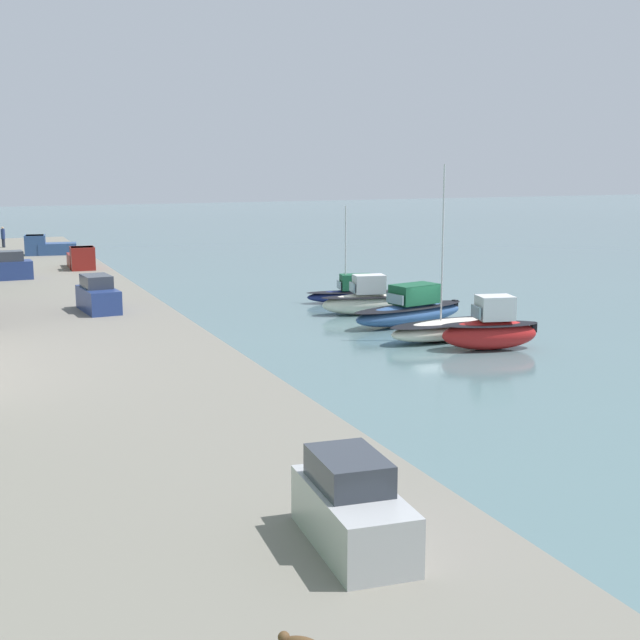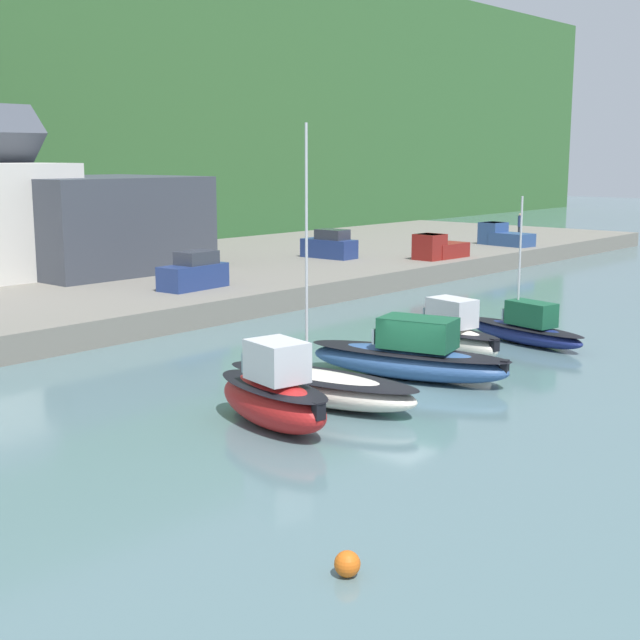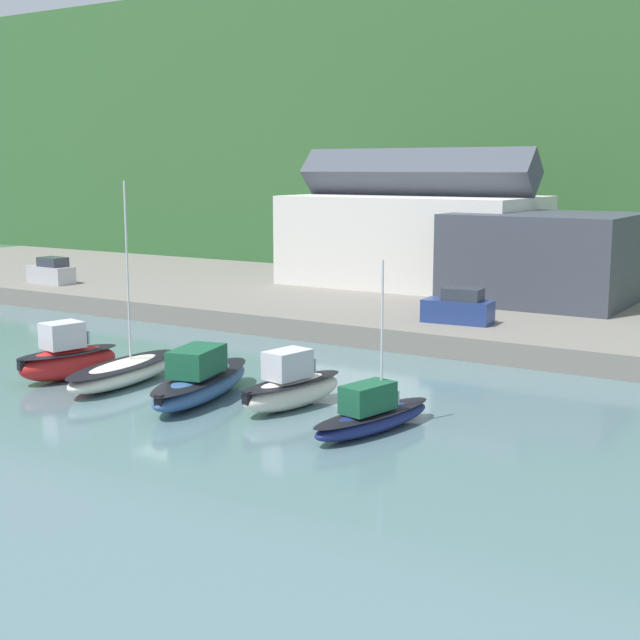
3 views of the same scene
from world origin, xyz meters
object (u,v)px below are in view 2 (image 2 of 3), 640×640
(moored_boat_2, at_px, (409,356))
(pickup_truck_0, at_px, (437,248))
(moored_boat_4, at_px, (526,329))
(parked_car_0, at_px, (194,273))
(parked_car_1, at_px, (330,246))
(pickup_truck_1, at_px, (502,235))
(person_on_quay, at_px, (520,224))
(mooring_buoy_0, at_px, (347,564))
(moored_boat_1, at_px, (320,386))
(moored_boat_3, at_px, (447,335))
(moored_boat_0, at_px, (274,395))

(moored_boat_2, height_order, pickup_truck_0, pickup_truck_0)
(moored_boat_4, relative_size, pickup_truck_0, 1.47)
(moored_boat_2, bearing_deg, parked_car_0, 62.38)
(parked_car_1, relative_size, pickup_truck_0, 0.89)
(pickup_truck_1, bearing_deg, person_on_quay, 27.36)
(moored_boat_4, xyz_separation_m, person_on_quay, (38.93, 21.82, 1.69))
(pickup_truck_1, distance_m, mooring_buoy_0, 60.64)
(pickup_truck_0, bearing_deg, parked_car_1, 39.92)
(moored_boat_2, height_order, parked_car_0, parked_car_0)
(moored_boat_4, bearing_deg, moored_boat_1, -170.16)
(moored_boat_1, height_order, moored_boat_3, moored_boat_1)
(moored_boat_4, distance_m, mooring_buoy_0, 25.84)
(moored_boat_3, relative_size, moored_boat_4, 0.88)
(parked_car_1, height_order, person_on_quay, parked_car_1)
(pickup_truck_0, relative_size, person_on_quay, 2.25)
(pickup_truck_0, bearing_deg, parked_car_0, 87.19)
(moored_boat_3, relative_size, parked_car_0, 1.43)
(moored_boat_0, bearing_deg, moored_boat_3, 19.00)
(moored_boat_1, distance_m, moored_boat_2, 5.21)
(parked_car_0, relative_size, mooring_buoy_0, 7.51)
(person_on_quay, bearing_deg, moored_boat_0, -158.71)
(moored_boat_3, xyz_separation_m, parked_car_0, (0.35, 17.64, 1.27))
(pickup_truck_0, bearing_deg, mooring_buoy_0, 124.18)
(moored_boat_4, height_order, parked_car_0, moored_boat_4)
(pickup_truck_0, height_order, mooring_buoy_0, pickup_truck_0)
(moored_boat_0, relative_size, parked_car_1, 1.37)
(moored_boat_1, xyz_separation_m, moored_boat_2, (5.20, -0.26, 0.27))
(moored_boat_0, height_order, pickup_truck_1, pickup_truck_1)
(moored_boat_2, relative_size, mooring_buoy_0, 15.51)
(moored_boat_3, xyz_separation_m, person_on_quay, (43.80, 20.52, 1.45))
(moored_boat_1, bearing_deg, moored_boat_3, -2.32)
(moored_boat_1, bearing_deg, mooring_buoy_0, -143.33)
(moored_boat_4, xyz_separation_m, parked_car_1, (12.62, 23.30, 1.51))
(mooring_buoy_0, bearing_deg, moored_boat_4, 20.09)
(moored_boat_1, relative_size, moored_boat_4, 1.43)
(mooring_buoy_0, bearing_deg, moored_boat_0, 52.54)
(moored_boat_2, distance_m, parked_car_0, 19.33)
(moored_boat_4, bearing_deg, moored_boat_0, -167.40)
(moored_boat_1, distance_m, moored_boat_4, 14.46)
(moored_boat_0, relative_size, pickup_truck_1, 1.18)
(pickup_truck_0, bearing_deg, person_on_quay, -74.48)
(moored_boat_2, bearing_deg, pickup_truck_1, 11.62)
(parked_car_1, bearing_deg, moored_boat_1, -142.03)
(person_on_quay, bearing_deg, pickup_truck_1, -159.95)
(moored_boat_2, bearing_deg, parked_car_1, 33.10)
(pickup_truck_1, bearing_deg, mooring_buoy_0, -145.84)
(moored_boat_3, relative_size, parked_car_1, 1.46)
(moored_boat_4, relative_size, parked_car_0, 1.63)
(moored_boat_3, xyz_separation_m, mooring_buoy_0, (-19.40, -10.18, -0.70))
(moored_boat_4, bearing_deg, parked_car_1, 73.45)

